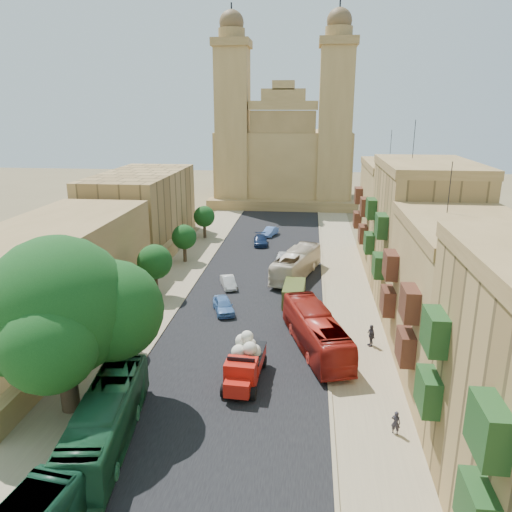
% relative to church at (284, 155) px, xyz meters
% --- Properties ---
extents(ground, '(260.00, 260.00, 0.00)m').
position_rel_church_xyz_m(ground, '(0.00, -78.61, -9.52)').
color(ground, brown).
extents(road_surface, '(14.00, 140.00, 0.01)m').
position_rel_church_xyz_m(road_surface, '(0.00, -48.61, -9.51)').
color(road_surface, black).
rests_on(road_surface, ground).
extents(sidewalk_east, '(5.00, 140.00, 0.01)m').
position_rel_church_xyz_m(sidewalk_east, '(9.50, -48.61, -9.51)').
color(sidewalk_east, '#8E7D5D').
rests_on(sidewalk_east, ground).
extents(sidewalk_west, '(5.00, 140.00, 0.01)m').
position_rel_church_xyz_m(sidewalk_west, '(-9.50, -48.61, -9.51)').
color(sidewalk_west, '#8E7D5D').
rests_on(sidewalk_west, ground).
extents(kerb_east, '(0.25, 140.00, 0.12)m').
position_rel_church_xyz_m(kerb_east, '(7.00, -48.61, -9.46)').
color(kerb_east, '#8E7D5D').
rests_on(kerb_east, ground).
extents(kerb_west, '(0.25, 140.00, 0.12)m').
position_rel_church_xyz_m(kerb_west, '(-7.00, -48.61, -9.46)').
color(kerb_west, '#8E7D5D').
rests_on(kerb_west, ground).
extents(townhouse_b, '(9.00, 14.00, 14.90)m').
position_rel_church_xyz_m(townhouse_b, '(15.95, -67.61, -3.86)').
color(townhouse_b, olive).
rests_on(townhouse_b, ground).
extents(townhouse_c, '(9.00, 14.00, 17.40)m').
position_rel_church_xyz_m(townhouse_c, '(15.95, -53.61, -2.61)').
color(townhouse_c, '#A27F49').
rests_on(townhouse_c, ground).
extents(townhouse_d, '(9.00, 14.00, 15.90)m').
position_rel_church_xyz_m(townhouse_d, '(15.95, -39.61, -3.36)').
color(townhouse_d, olive).
rests_on(townhouse_d, ground).
extents(west_wall, '(1.00, 40.00, 1.80)m').
position_rel_church_xyz_m(west_wall, '(-12.50, -58.61, -8.62)').
color(west_wall, olive).
rests_on(west_wall, ground).
extents(west_building_low, '(10.00, 28.00, 8.40)m').
position_rel_church_xyz_m(west_building_low, '(-18.00, -60.61, -5.32)').
color(west_building_low, olive).
rests_on(west_building_low, ground).
extents(west_building_mid, '(10.00, 22.00, 10.00)m').
position_rel_church_xyz_m(west_building_mid, '(-18.00, -34.61, -4.52)').
color(west_building_mid, '#A27F49').
rests_on(west_building_mid, ground).
extents(church, '(28.00, 22.50, 36.30)m').
position_rel_church_xyz_m(church, '(0.00, 0.00, 0.00)').
color(church, olive).
rests_on(church, ground).
extents(ficus_tree, '(11.36, 10.46, 11.36)m').
position_rel_church_xyz_m(ficus_tree, '(-9.40, -74.61, -2.80)').
color(ficus_tree, '#36281B').
rests_on(ficus_tree, ground).
extents(street_tree_a, '(3.62, 3.62, 5.56)m').
position_rel_church_xyz_m(street_tree_a, '(-10.00, -66.61, -5.79)').
color(street_tree_a, '#36281B').
rests_on(street_tree_a, ground).
extents(street_tree_b, '(3.53, 3.53, 5.43)m').
position_rel_church_xyz_m(street_tree_b, '(-10.00, -54.61, -5.88)').
color(street_tree_b, '#36281B').
rests_on(street_tree_b, ground).
extents(street_tree_c, '(3.06, 3.06, 4.71)m').
position_rel_church_xyz_m(street_tree_c, '(-10.00, -42.61, -6.37)').
color(street_tree_c, '#36281B').
rests_on(street_tree_c, ground).
extents(street_tree_d, '(3.10, 3.10, 4.77)m').
position_rel_church_xyz_m(street_tree_d, '(-10.00, -30.61, -6.32)').
color(street_tree_d, '#36281B').
rests_on(street_tree_d, ground).
extents(red_truck, '(2.67, 6.00, 3.43)m').
position_rel_church_xyz_m(red_truck, '(1.09, -70.04, -8.01)').
color(red_truck, '#B4170D').
rests_on(red_truck, ground).
extents(olive_pickup, '(2.26, 4.67, 1.90)m').
position_rel_church_xyz_m(olive_pickup, '(4.00, -54.90, -8.59)').
color(olive_pickup, '#424C1C').
rests_on(olive_pickup, ground).
extents(bus_green_north, '(3.99, 11.48, 3.13)m').
position_rel_church_xyz_m(bus_green_north, '(-5.84, -77.61, -7.95)').
color(bus_green_north, '#1C5431').
rests_on(bus_green_north, ground).
extents(bus_red_east, '(5.78, 11.60, 3.15)m').
position_rel_church_xyz_m(bus_red_east, '(6.06, -64.68, -7.94)').
color(bus_red_east, '#A01E15').
rests_on(bus_red_east, ground).
extents(bus_cream_east, '(5.65, 11.28, 3.07)m').
position_rel_church_xyz_m(bus_cream_east, '(4.00, -47.00, -7.98)').
color(bus_cream_east, beige).
rests_on(bus_cream_east, ground).
extents(car_blue_a, '(2.91, 4.42, 1.40)m').
position_rel_church_xyz_m(car_blue_a, '(-2.49, -58.03, -8.82)').
color(car_blue_a, '#4B78B5').
rests_on(car_blue_a, ground).
extents(car_white_a, '(2.40, 3.85, 1.20)m').
position_rel_church_xyz_m(car_white_a, '(-3.12, -51.29, -8.92)').
color(car_white_a, silver).
rests_on(car_white_a, ground).
extents(car_cream, '(1.87, 3.95, 1.09)m').
position_rel_church_xyz_m(car_cream, '(3.85, -49.14, -8.97)').
color(car_cream, '#FFEBCD').
rests_on(car_cream, ground).
extents(car_dkblue, '(2.40, 4.77, 1.33)m').
position_rel_church_xyz_m(car_dkblue, '(-1.40, -33.67, -8.85)').
color(car_dkblue, '#0F1E41').
rests_on(car_dkblue, ground).
extents(car_white_b, '(1.55, 3.86, 1.31)m').
position_rel_church_xyz_m(car_white_b, '(2.11, -41.12, -8.86)').
color(car_white_b, silver).
rests_on(car_white_b, ground).
extents(car_blue_b, '(2.44, 4.11, 1.28)m').
position_rel_church_xyz_m(car_blue_b, '(-0.50, -28.38, -8.87)').
color(car_blue_b, '#5177C2').
rests_on(car_blue_b, ground).
extents(pedestrian_a, '(0.65, 0.55, 1.50)m').
position_rel_church_xyz_m(pedestrian_a, '(10.67, -74.97, -8.77)').
color(pedestrian_a, '#26232B').
rests_on(pedestrian_a, ground).
extents(pedestrian_c, '(0.79, 1.16, 1.84)m').
position_rel_church_xyz_m(pedestrian_c, '(10.49, -63.59, -8.60)').
color(pedestrian_c, '#36353E').
rests_on(pedestrian_c, ground).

